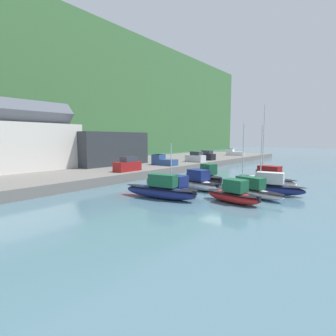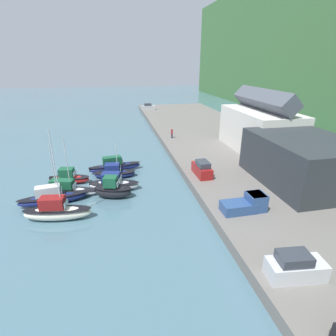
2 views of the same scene
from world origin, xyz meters
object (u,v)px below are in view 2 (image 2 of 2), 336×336
(moored_boat_4, at_px, (69,178))
(parked_car_1, at_px, (295,267))
(moored_boat_2, at_px, (113,183))
(parked_car_3, at_px, (202,169))
(moored_boat_6, at_px, (52,197))
(moored_boat_0, at_px, (115,166))
(moored_boat_3, at_px, (113,190))
(pickup_truck_1, at_px, (247,204))
(parked_car_0, at_px, (148,107))
(moored_boat_1, at_px, (114,172))
(moored_boat_5, at_px, (66,189))
(moored_boat_7, at_px, (57,211))
(person_on_quay, at_px, (172,133))

(moored_boat_4, distance_m, parked_car_1, 30.15)
(moored_boat_2, relative_size, moored_boat_4, 1.21)
(moored_boat_4, bearing_deg, parked_car_3, 87.79)
(moored_boat_4, relative_size, moored_boat_6, 0.72)
(moored_boat_0, relative_size, moored_boat_3, 1.66)
(moored_boat_3, relative_size, pickup_truck_1, 1.06)
(moored_boat_0, height_order, moored_boat_6, moored_boat_6)
(moored_boat_0, xyz_separation_m, parked_car_0, (-48.60, 12.07, 1.22))
(moored_boat_1, height_order, parked_car_1, moored_boat_1)
(moored_boat_5, height_order, parked_car_3, moored_boat_5)
(moored_boat_1, relative_size, moored_boat_5, 0.73)
(moored_boat_5, xyz_separation_m, parked_car_0, (-55.18, 18.46, 1.38))
(parked_car_3, relative_size, pickup_truck_1, 0.89)
(moored_boat_3, bearing_deg, moored_boat_1, -167.46)
(moored_boat_1, height_order, moored_boat_3, moored_boat_1)
(moored_boat_1, xyz_separation_m, moored_boat_3, (6.42, -0.28, 0.31))
(moored_boat_6, xyz_separation_m, pickup_truck_1, (8.08, 21.33, 1.15))
(moored_boat_2, xyz_separation_m, parked_car_3, (0.44, 12.35, 1.26))
(moored_boat_1, xyz_separation_m, moored_boat_6, (6.55, -7.52, 0.12))
(moored_boat_0, height_order, moored_boat_7, moored_boat_7)
(parked_car_0, height_order, pickup_truck_1, parked_car_0)
(moored_boat_5, relative_size, parked_car_0, 2.03)
(moored_boat_2, height_order, pickup_truck_1, pickup_truck_1)
(moored_boat_5, bearing_deg, parked_car_1, 59.57)
(moored_boat_6, bearing_deg, parked_car_0, 153.09)
(moored_boat_4, bearing_deg, person_on_quay, 140.07)
(moored_boat_3, distance_m, moored_boat_6, 7.24)
(parked_car_1, height_order, pickup_truck_1, parked_car_1)
(moored_boat_4, height_order, person_on_quay, person_on_quay)
(parked_car_0, relative_size, parked_car_1, 0.97)
(moored_boat_2, distance_m, moored_boat_7, 8.71)
(moored_boat_4, relative_size, parked_car_3, 1.39)
(moored_boat_2, distance_m, person_on_quay, 23.01)
(moored_boat_3, height_order, moored_boat_5, moored_boat_5)
(moored_boat_3, height_order, parked_car_3, parked_car_3)
(moored_boat_3, xyz_separation_m, parked_car_3, (-1.89, 12.44, 1.05))
(moored_boat_0, height_order, moored_boat_1, moored_boat_1)
(parked_car_0, relative_size, person_on_quay, 1.99)
(parked_car_3, bearing_deg, parked_car_1, -89.17)
(moored_boat_1, height_order, person_on_quay, moored_boat_1)
(moored_boat_2, height_order, parked_car_1, parked_car_1)
(pickup_truck_1, bearing_deg, parked_car_1, -7.11)
(moored_boat_7, xyz_separation_m, parked_car_3, (-5.75, 18.47, 1.10))
(moored_boat_0, distance_m, moored_boat_6, 11.64)
(person_on_quay, bearing_deg, moored_boat_4, -49.27)
(moored_boat_5, height_order, pickup_truck_1, moored_boat_5)
(moored_boat_0, relative_size, moored_boat_1, 1.33)
(moored_boat_2, height_order, moored_boat_3, moored_boat_3)
(person_on_quay, bearing_deg, moored_boat_6, -42.16)
(moored_boat_2, bearing_deg, parked_car_0, 179.08)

